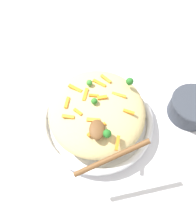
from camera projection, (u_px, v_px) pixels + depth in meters
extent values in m
plane|color=silver|center=(98.00, 124.00, 0.69)|extent=(2.40, 2.40, 0.00)
cylinder|color=silver|center=(98.00, 122.00, 0.68)|extent=(0.32, 0.32, 0.02)
torus|color=silver|center=(98.00, 119.00, 0.66)|extent=(0.34, 0.34, 0.02)
torus|color=black|center=(98.00, 118.00, 0.66)|extent=(0.34, 0.34, 0.00)
ellipsoid|color=#D1BA7A|center=(98.00, 111.00, 0.62)|extent=(0.29, 0.28, 0.09)
cube|color=orange|center=(95.00, 96.00, 0.59)|extent=(0.01, 0.03, 0.01)
cube|color=orange|center=(100.00, 83.00, 0.62)|extent=(0.03, 0.04, 0.01)
cube|color=orange|center=(103.00, 98.00, 0.59)|extent=(0.01, 0.03, 0.01)
cube|color=orange|center=(102.00, 125.00, 0.55)|extent=(0.02, 0.03, 0.01)
cube|color=orange|center=(79.00, 112.00, 0.57)|extent=(0.02, 0.03, 0.01)
cube|color=orange|center=(76.00, 89.00, 0.61)|extent=(0.03, 0.04, 0.01)
cube|color=orange|center=(95.00, 120.00, 0.56)|extent=(0.01, 0.04, 0.01)
cube|color=orange|center=(69.00, 117.00, 0.57)|extent=(0.01, 0.03, 0.01)
cube|color=orange|center=(107.00, 79.00, 0.63)|extent=(0.03, 0.03, 0.01)
cube|color=orange|center=(87.00, 95.00, 0.60)|extent=(0.04, 0.02, 0.01)
cube|color=orange|center=(119.00, 143.00, 0.53)|extent=(0.04, 0.02, 0.01)
cube|color=orange|center=(130.00, 112.00, 0.58)|extent=(0.02, 0.03, 0.01)
cube|color=orange|center=(68.00, 102.00, 0.59)|extent=(0.04, 0.01, 0.01)
cube|color=orange|center=(95.00, 131.00, 0.55)|extent=(0.03, 0.03, 0.01)
cube|color=orange|center=(120.00, 95.00, 0.60)|extent=(0.02, 0.04, 0.01)
cylinder|color=#205B1C|center=(108.00, 135.00, 0.54)|extent=(0.01, 0.01, 0.01)
sphere|color=#236B23|center=(108.00, 134.00, 0.53)|extent=(0.02, 0.02, 0.02)
cylinder|color=#377928|center=(91.00, 85.00, 0.62)|extent=(0.01, 0.01, 0.01)
sphere|color=#3D8E33|center=(91.00, 83.00, 0.61)|extent=(0.02, 0.02, 0.02)
cylinder|color=#296820|center=(96.00, 104.00, 0.58)|extent=(0.01, 0.01, 0.00)
sphere|color=#2D7A28|center=(96.00, 102.00, 0.57)|extent=(0.02, 0.02, 0.02)
cylinder|color=#205B1C|center=(130.00, 84.00, 0.62)|extent=(0.01, 0.01, 0.01)
sphere|color=#236B23|center=(131.00, 81.00, 0.61)|extent=(0.02, 0.02, 0.02)
ellipsoid|color=brown|center=(99.00, 130.00, 0.54)|extent=(0.06, 0.04, 0.02)
cylinder|color=brown|center=(113.00, 158.00, 0.47)|extent=(0.07, 0.17, 0.07)
cylinder|color=#333842|center=(192.00, 107.00, 0.68)|extent=(0.14, 0.14, 0.07)
torus|color=#333842|center=(196.00, 103.00, 0.66)|extent=(0.14, 0.14, 0.01)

